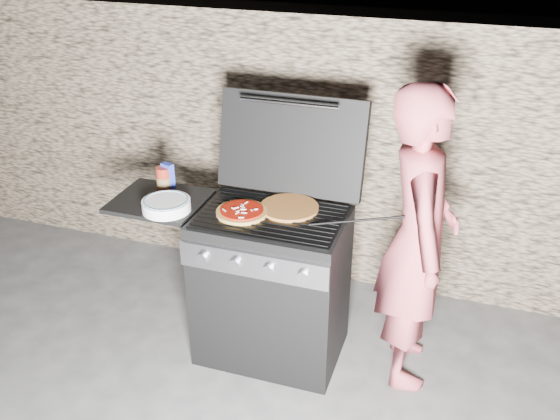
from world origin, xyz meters
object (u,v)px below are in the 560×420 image
(sauce_jar, at_px, (164,178))
(person, at_px, (418,240))
(gas_grill, at_px, (231,278))
(pizza_topped, at_px, (242,211))

(sauce_jar, xyz_separation_m, person, (1.47, -0.03, -0.13))
(sauce_jar, distance_m, person, 1.48)
(gas_grill, relative_size, sauce_jar, 10.02)
(person, bearing_deg, sauce_jar, 77.08)
(pizza_topped, distance_m, person, 0.94)
(pizza_topped, xyz_separation_m, person, (0.92, 0.14, -0.09))
(pizza_topped, bearing_deg, person, 8.63)
(pizza_topped, height_order, person, person)
(gas_grill, distance_m, sauce_jar, 0.70)
(gas_grill, distance_m, pizza_topped, 0.48)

